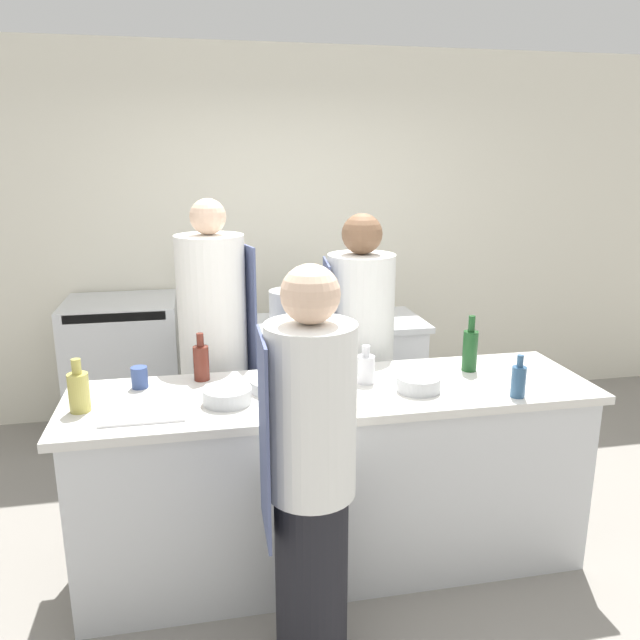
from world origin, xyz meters
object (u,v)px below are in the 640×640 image
bottle_olive_oil (519,380)px  bowl_ceramic_blue (227,396)px  bowl_prep_small (279,384)px  bottle_sauce (366,368)px  chef_at_stove (215,359)px  bottle_cooking_oil (79,391)px  chef_at_pass_far (359,360)px  bottle_vinegar (470,349)px  stockpot (290,309)px  bowl_mixing_large (418,384)px  oven_range (125,369)px  cup (140,377)px  chef_at_prep_near (310,475)px  bottle_wine (201,362)px

bottle_olive_oil → bowl_ceramic_blue: size_ratio=0.92×
bowl_prep_small → bowl_ceramic_blue: bowl_ceramic_blue is taller
bottle_sauce → bowl_prep_small: 0.43m
chef_at_stove → bottle_cooking_oil: (-0.60, -0.71, 0.13)m
chef_at_stove → bottle_sauce: (0.71, -0.61, 0.11)m
chef_at_pass_far → bowl_ceramic_blue: chef_at_pass_far is taller
bottle_olive_oil → bottle_vinegar: size_ratio=0.69×
stockpot → bowl_ceramic_blue: bearing=-111.3°
bottle_vinegar → bowl_ceramic_blue: 1.27m
stockpot → bowl_mixing_large: bearing=-71.0°
bottle_olive_oil → oven_range: bearing=134.4°
bowl_prep_small → stockpot: stockpot is taller
bottle_olive_oil → bowl_mixing_large: (-0.42, 0.16, -0.04)m
bottle_vinegar → bottle_sauce: size_ratio=1.55×
bottle_cooking_oil → stockpot: bearing=46.8°
bottle_sauce → cup: bottle_sauce is taller
chef_at_stove → stockpot: (0.50, 0.46, 0.15)m
bottle_olive_oil → bottle_cooking_oil: (-1.95, 0.22, 0.01)m
chef_at_prep_near → stockpot: chef_at_prep_near is taller
bowl_ceramic_blue → cup: 0.49m
oven_range → cup: 1.63m
bottle_olive_oil → bowl_ceramic_blue: (-1.32, 0.19, -0.04)m
chef_at_stove → bowl_ceramic_blue: chef_at_stove is taller
chef_at_prep_near → bottle_sauce: (0.40, 0.66, 0.18)m
chef_at_stove → bottle_vinegar: 1.40m
oven_range → bottle_olive_oil: bearing=-45.6°
bottle_cooking_oil → chef_at_stove: bearing=49.7°
chef_at_stove → cup: bearing=-52.2°
bowl_ceramic_blue → cup: cup is taller
chef_at_prep_near → bowl_prep_small: (-0.03, 0.65, 0.13)m
bottle_wine → bottle_sauce: bearing=-14.2°
stockpot → bottle_olive_oil: bearing=-58.8°
chef_at_stove → bowl_ceramic_blue: size_ratio=8.17×
oven_range → bowl_prep_small: 1.97m
chef_at_prep_near → bottle_cooking_oil: (-0.91, 0.57, 0.20)m
chef_at_stove → cup: 0.60m
bottle_olive_oil → bottle_sauce: bottle_olive_oil is taller
bottle_sauce → bowl_prep_small: bearing=-178.8°
bottle_olive_oil → stockpot: size_ratio=0.75×
oven_range → bowl_mixing_large: 2.45m
chef_at_pass_far → bottle_wine: chef_at_pass_far is taller
bottle_wine → bowl_ceramic_blue: size_ratio=1.10×
chef_at_pass_far → bowl_ceramic_blue: bearing=138.0°
bowl_ceramic_blue → stockpot: 1.30m
chef_at_stove → bottle_olive_oil: (1.35, -0.93, 0.11)m
chef_at_pass_far → stockpot: size_ratio=6.36×
chef_at_pass_far → bowl_ceramic_blue: size_ratio=7.76×
chef_at_pass_far → bottle_sauce: bearing=174.9°
chef_at_stove → bowl_prep_small: size_ratio=6.40×
bottle_wine → chef_at_stove: bearing=79.5°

